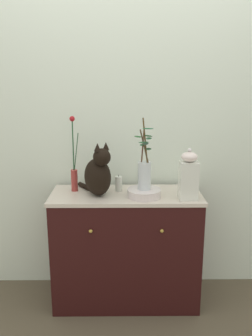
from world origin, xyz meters
TOP-DOWN VIEW (x-y plane):
  - ground_plane at (0.00, 0.00)m, footprint 6.00×6.00m
  - wall_back at (0.00, 0.29)m, footprint 4.40×0.08m
  - sideboard at (0.00, -0.00)m, footprint 1.03×0.44m
  - cat_sitting at (-0.19, -0.04)m, footprint 0.29×0.35m
  - vase_slim_green at (-0.36, 0.06)m, footprint 0.06×0.05m
  - bowl_porcelain at (0.12, -0.07)m, footprint 0.22×0.22m
  - vase_glass_clear at (0.12, -0.07)m, footprint 0.13×0.19m
  - jar_lidded_porcelain at (0.40, -0.11)m, footprint 0.12×0.12m
  - candle_pillar at (-0.05, 0.06)m, footprint 0.05×0.05m

SIDE VIEW (x-z plane):
  - ground_plane at x=0.00m, z-range 0.00..0.00m
  - sideboard at x=0.00m, z-range 0.00..0.82m
  - bowl_porcelain at x=0.12m, z-range 0.82..0.87m
  - candle_pillar at x=-0.05m, z-range 0.81..0.93m
  - vase_slim_green at x=-0.36m, z-range 0.70..1.22m
  - cat_sitting at x=-0.19m, z-range 0.78..1.15m
  - jar_lidded_porcelain at x=0.40m, z-range 0.80..1.14m
  - vase_glass_clear at x=0.12m, z-range 0.75..1.23m
  - wall_back at x=0.00m, z-range 0.00..2.60m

